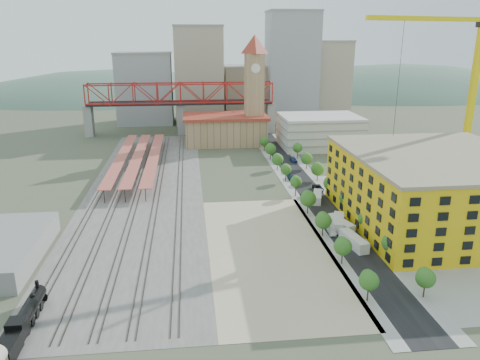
{
  "coord_description": "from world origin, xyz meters",
  "views": [
    {
      "loc": [
        -21.65,
        -128.62,
        47.38
      ],
      "look_at": [
        -8.22,
        -8.38,
        10.0
      ],
      "focal_mm": 35.0,
      "sensor_mm": 36.0,
      "label": 1
    }
  ],
  "objects": [
    {
      "name": "car_6",
      "position": [
        19.0,
        9.92,
        0.8
      ],
      "size": [
        2.64,
        5.72,
        1.59
      ],
      "primitive_type": "imported",
      "rotation": [
        0.0,
        0.0,
        0.0
      ],
      "color": "black",
      "rests_on": "ground"
    },
    {
      "name": "site_trailer_a",
      "position": [
        16.0,
        -31.82,
        1.34
      ],
      "size": [
        4.29,
        10.1,
        2.68
      ],
      "primitive_type": "cube",
      "rotation": [
        0.0,
        0.0,
        0.18
      ],
      "color": "silver",
      "rests_on": "ground"
    },
    {
      "name": "sidewalk_east",
      "position": [
        21.5,
        15.0,
        0.02
      ],
      "size": [
        3.0,
        170.0,
        0.04
      ],
      "primitive_type": "cube",
      "color": "gray",
      "rests_on": "ground"
    },
    {
      "name": "skyline",
      "position": [
        7.47,
        142.31,
        22.81
      ],
      "size": [
        133.0,
        46.0,
        60.0
      ],
      "color": "#9EA0A3",
      "rests_on": "ground"
    },
    {
      "name": "sidewalk_west",
      "position": [
        10.5,
        15.0,
        0.02
      ],
      "size": [
        3.0,
        170.0,
        0.04
      ],
      "primitive_type": "cube",
      "color": "gray",
      "rests_on": "ground"
    },
    {
      "name": "tower_crane",
      "position": [
        63.84,
        9.71,
        37.59
      ],
      "size": [
        55.51,
        17.23,
        60.91
      ],
      "color": "yellow",
      "rests_on": "ground"
    },
    {
      "name": "street_asphalt",
      "position": [
        16.0,
        15.0,
        0.03
      ],
      "size": [
        12.0,
        170.0,
        0.06
      ],
      "primitive_type": "cube",
      "color": "black",
      "rests_on": "ground"
    },
    {
      "name": "parking_garage",
      "position": [
        36.0,
        70.0,
        7.0
      ],
      "size": [
        34.0,
        26.0,
        14.0
      ],
      "primitive_type": "cube",
      "color": "silver",
      "rests_on": "ground"
    },
    {
      "name": "site_trailer_b",
      "position": [
        16.0,
        -21.51,
        1.32
      ],
      "size": [
        5.35,
        9.97,
        2.64
      ],
      "primitive_type": "cube",
      "rotation": [
        0.0,
        0.0,
        0.31
      ],
      "color": "silver",
      "rests_on": "ground"
    },
    {
      "name": "site_trailer_c",
      "position": [
        16.0,
        -20.31,
        1.34
      ],
      "size": [
        5.69,
        10.07,
        2.67
      ],
      "primitive_type": "cube",
      "rotation": [
        0.0,
        0.0,
        -0.34
      ],
      "color": "silver",
      "rests_on": "ground"
    },
    {
      "name": "dirt_lot",
      "position": [
        -4.0,
        -31.5,
        0.03
      ],
      "size": [
        28.0,
        67.0,
        0.06
      ],
      "primitive_type": "cube",
      "color": "tan",
      "rests_on": "ground"
    },
    {
      "name": "ground",
      "position": [
        0.0,
        0.0,
        0.0
      ],
      "size": [
        400.0,
        400.0,
        0.0
      ],
      "primitive_type": "plane",
      "color": "#474C38",
      "rests_on": "ground"
    },
    {
      "name": "street_trees",
      "position": [
        16.0,
        5.0,
        0.0
      ],
      "size": [
        15.4,
        124.4,
        8.0
      ],
      "color": "#205C1B",
      "rests_on": "ground"
    },
    {
      "name": "car_7",
      "position": [
        19.0,
        45.8,
        0.77
      ],
      "size": [
        2.34,
        5.4,
        1.55
      ],
      "primitive_type": "imported",
      "rotation": [
        0.0,
        0.0,
        0.03
      ],
      "color": "navy",
      "rests_on": "ground"
    },
    {
      "name": "car_1",
      "position": [
        13.0,
        -24.31,
        0.76
      ],
      "size": [
        2.02,
        4.76,
        1.53
      ],
      "primitive_type": "imported",
      "rotation": [
        0.0,
        0.0,
        -0.09
      ],
      "color": "#AAABAF",
      "rests_on": "ground"
    },
    {
      "name": "ballast_strip",
      "position": [
        -36.0,
        17.5,
        0.03
      ],
      "size": [
        36.0,
        165.0,
        0.06
      ],
      "primitive_type": "cube",
      "color": "#605E59",
      "rests_on": "ground"
    },
    {
      "name": "car_0",
      "position": [
        13.0,
        -32.03,
        0.66
      ],
      "size": [
        2.01,
        4.02,
        1.32
      ],
      "primitive_type": "imported",
      "rotation": [
        0.0,
        0.0,
        -0.12
      ],
      "color": "white",
      "rests_on": "ground"
    },
    {
      "name": "site_trailer_d",
      "position": [
        16.0,
        0.02,
        1.23
      ],
      "size": [
        4.9,
        9.31,
        2.46
      ],
      "primitive_type": "cube",
      "rotation": [
        0.0,
        0.0,
        -0.3
      ],
      "color": "silver",
      "rests_on": "ground"
    },
    {
      "name": "clock_tower",
      "position": [
        8.0,
        79.99,
        28.7
      ],
      "size": [
        12.0,
        12.0,
        52.0
      ],
      "color": "tan",
      "rests_on": "ground"
    },
    {
      "name": "locomotive",
      "position": [
        -50.0,
        -57.49,
        1.97
      ],
      "size": [
        2.73,
        21.07,
        5.27
      ],
      "color": "black",
      "rests_on": "ground"
    },
    {
      "name": "construction_pad",
      "position": [
        45.0,
        -20.0,
        0.03
      ],
      "size": [
        50.0,
        90.0,
        0.06
      ],
      "primitive_type": "cube",
      "color": "gray",
      "rests_on": "ground"
    },
    {
      "name": "car_3",
      "position": [
        13.0,
        22.39,
        0.78
      ],
      "size": [
        2.19,
        5.36,
        1.55
      ],
      "primitive_type": "imported",
      "rotation": [
        0.0,
        0.0,
        0.0
      ],
      "color": "navy",
      "rests_on": "ground"
    },
    {
      "name": "construction_building",
      "position": [
        42.0,
        -20.0,
        9.41
      ],
      "size": [
        44.6,
        50.6,
        18.8
      ],
      "color": "gold",
      "rests_on": "ground"
    },
    {
      "name": "station_hall",
      "position": [
        -5.0,
        82.0,
        6.67
      ],
      "size": [
        38.0,
        24.0,
        13.1
      ],
      "color": "tan",
      "rests_on": "ground"
    },
    {
      "name": "rail_tracks",
      "position": [
        -37.8,
        17.5,
        0.15
      ],
      "size": [
        26.56,
        160.0,
        0.18
      ],
      "color": "#382B23",
      "rests_on": "ground"
    },
    {
      "name": "car_4",
      "position": [
        19.0,
        -31.75,
        0.66
      ],
      "size": [
        1.57,
        3.89,
        1.32
      ],
      "primitive_type": "imported",
      "rotation": [
        0.0,
        0.0,
        -0.0
      ],
      "color": "white",
      "rests_on": "ground"
    },
    {
      "name": "car_2",
      "position": [
        13.0,
        2.19,
        0.66
      ],
      "size": [
        2.51,
        4.86,
        1.31
      ],
      "primitive_type": "imported",
      "rotation": [
        0.0,
        0.0,
        0.07
      ],
      "color": "black",
      "rests_on": "ground"
    },
    {
      "name": "platform_canopies",
      "position": [
        -41.0,
        45.0,
        3.99
      ],
      "size": [
        16.0,
        80.0,
        4.12
      ],
      "color": "#B25C44",
      "rests_on": "ground"
    },
    {
      "name": "truss_bridge",
      "position": [
        -25.0,
        105.0,
        18.86
      ],
      "size": [
        94.0,
        9.6,
        25.6
      ],
      "color": "gray",
      "rests_on": "ground"
    },
    {
      "name": "distant_hills",
      "position": [
        45.28,
        260.0,
        -79.54
      ],
      "size": [
        647.0,
        264.0,
        227.0
      ],
      "color": "#4C6B59",
      "rests_on": "ground"
    },
    {
      "name": "car_5",
      "position": [
        19.0,
        -21.52,
        0.65
      ],
      "size": [
        1.61,
        4.01,
        1.3
      ],
      "primitive_type": "imported",
      "rotation": [
        0.0,
        0.0,
        -0.06
      ],
      "color": "gray",
      "rests_on": "ground"
    }
  ]
}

